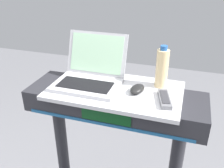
{
  "coord_description": "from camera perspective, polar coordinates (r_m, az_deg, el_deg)",
  "views": [
    {
      "loc": [
        0.32,
        -0.34,
        1.78
      ],
      "look_at": [
        0.0,
        0.65,
        1.26
      ],
      "focal_mm": 39.71,
      "sensor_mm": 36.0,
      "label": 1
    }
  ],
  "objects": [
    {
      "name": "water_bottle",
      "position": [
        1.24,
        11.42,
        3.63
      ],
      "size": [
        0.06,
        0.06,
        0.21
      ],
      "color": "beige",
      "rests_on": "desk_board"
    },
    {
      "name": "tv_remote",
      "position": [
        1.14,
        12.0,
        -3.36
      ],
      "size": [
        0.08,
        0.17,
        0.02
      ],
      "color": "slate",
      "rests_on": "desk_board"
    },
    {
      "name": "desk_board",
      "position": [
        1.23,
        0.71,
        -1.5
      ],
      "size": [
        0.65,
        0.37,
        0.02
      ],
      "primitive_type": "cube",
      "color": "silver",
      "rests_on": "treadmill_base"
    },
    {
      "name": "computer_mouse",
      "position": [
        1.19,
        5.84,
        -1.15
      ],
      "size": [
        0.08,
        0.11,
        0.03
      ],
      "primitive_type": "ellipsoid",
      "rotation": [
        0.0,
        0.0,
        -0.23
      ],
      "color": "black",
      "rests_on": "desk_board"
    },
    {
      "name": "laptop",
      "position": [
        1.28,
        -5.08,
        2.29
      ],
      "size": [
        0.33,
        0.31,
        0.23
      ],
      "rotation": [
        0.0,
        0.0,
        -0.05
      ],
      "color": "#B7B7BC",
      "rests_on": "desk_board"
    }
  ]
}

